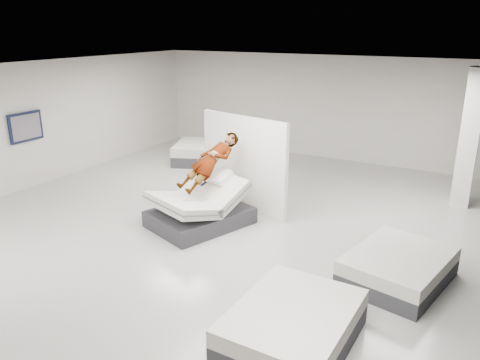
% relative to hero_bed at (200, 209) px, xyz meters
% --- Properties ---
extents(room, '(14.00, 14.04, 3.20)m').
position_rel_hero_bed_xyz_m(room, '(0.72, -0.55, 1.23)').
color(room, '#AAA8A0').
rests_on(room, ground).
extents(hero_bed, '(2.04, 2.34, 1.13)m').
position_rel_hero_bed_xyz_m(hero_bed, '(0.00, 0.00, 0.00)').
color(hero_bed, '#313236').
rests_on(hero_bed, floor).
extents(person, '(1.02, 1.48, 1.52)m').
position_rel_hero_bed_xyz_m(person, '(0.10, 0.29, 0.82)').
color(person, slate).
rests_on(person, hero_bed).
extents(remote, '(0.09, 0.15, 0.08)m').
position_rel_hero_bed_xyz_m(remote, '(0.19, -0.11, 0.62)').
color(remote, black).
rests_on(remote, person).
extents(divider_panel, '(2.36, 0.64, 2.18)m').
position_rel_hero_bed_xyz_m(divider_panel, '(0.39, 1.23, 0.72)').
color(divider_panel, white).
rests_on(divider_panel, floor).
extents(flat_bed_right_far, '(1.73, 2.08, 0.50)m').
position_rel_hero_bed_xyz_m(flat_bed_right_far, '(4.15, -0.34, -0.12)').
color(flat_bed_right_far, '#313236').
rests_on(flat_bed_right_far, floor).
extents(flat_bed_right_near, '(1.49, 1.96, 0.53)m').
position_rel_hero_bed_xyz_m(flat_bed_right_near, '(3.26, -2.67, -0.10)').
color(flat_bed_right_near, '#313236').
rests_on(flat_bed_right_near, floor).
extents(flat_bed_left_far, '(2.61, 2.31, 0.59)m').
position_rel_hero_bed_xyz_m(flat_bed_left_far, '(-2.37, 4.18, -0.07)').
color(flat_bed_left_far, '#313236').
rests_on(flat_bed_left_far, floor).
extents(column, '(0.40, 0.40, 3.20)m').
position_rel_hero_bed_xyz_m(column, '(4.72, 3.95, 1.23)').
color(column, white).
rests_on(column, floor).
extents(wall_poster, '(0.06, 0.95, 0.75)m').
position_rel_hero_bed_xyz_m(wall_poster, '(-5.22, -0.05, 1.23)').
color(wall_poster, black).
rests_on(wall_poster, wall_left).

